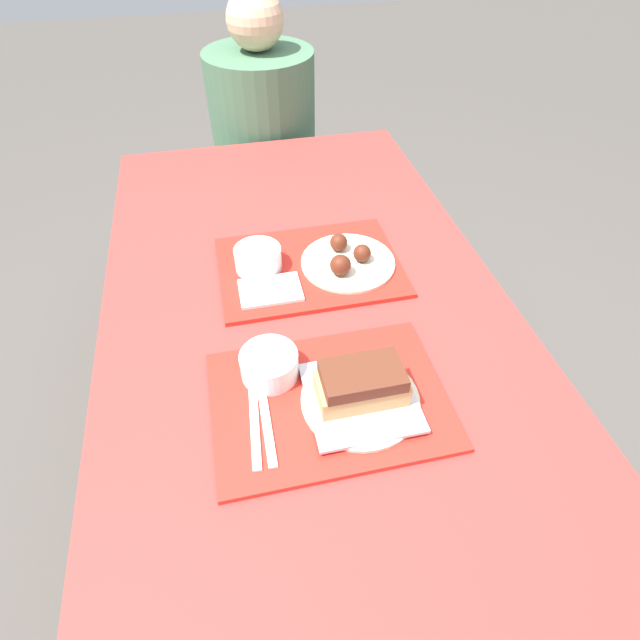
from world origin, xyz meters
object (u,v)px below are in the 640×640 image
object	(u,v)px
bowl_coleslaw_near	(269,364)
bowl_coleslaw_far	(258,257)
wings_plate_far	(347,259)
person_seated_across	(263,118)
tray_near	(329,400)
brisket_sandwich_plate	(361,390)
tray_far	(310,267)

from	to	relation	value
bowl_coleslaw_near	bowl_coleslaw_far	xyz separation A→B (m)	(0.02, 0.34, 0.00)
wings_plate_far	person_seated_across	distance (m)	0.97
tray_near	bowl_coleslaw_far	xyz separation A→B (m)	(-0.08, 0.42, 0.04)
tray_near	bowl_coleslaw_near	size ratio (longest dim) A/B	3.91
brisket_sandwich_plate	wings_plate_far	xyz separation A→B (m)	(0.08, 0.41, -0.02)
tray_far	wings_plate_far	distance (m)	0.10
tray_near	person_seated_across	bearing A→B (deg)	87.62
bowl_coleslaw_far	person_seated_across	world-z (taller)	person_seated_across
bowl_coleslaw_near	person_seated_across	size ratio (longest dim) A/B	0.16
brisket_sandwich_plate	tray_far	bearing A→B (deg)	91.47
brisket_sandwich_plate	bowl_coleslaw_far	bearing A→B (deg)	106.95
bowl_coleslaw_near	person_seated_across	xyz separation A→B (m)	(0.16, 1.27, -0.05)
person_seated_across	bowl_coleslaw_far	bearing A→B (deg)	-98.25
bowl_coleslaw_far	wings_plate_far	xyz separation A→B (m)	(0.22, -0.03, -0.02)
tray_far	person_seated_across	world-z (taller)	person_seated_across
bowl_coleslaw_far	person_seated_across	xyz separation A→B (m)	(0.13, 0.93, -0.05)
person_seated_across	wings_plate_far	bearing A→B (deg)	-85.24
brisket_sandwich_plate	bowl_coleslaw_far	size ratio (longest dim) A/B	1.97
tray_far	wings_plate_far	xyz separation A→B (m)	(0.09, -0.02, 0.02)
tray_far	wings_plate_far	size ratio (longest dim) A/B	1.91
tray_far	bowl_coleslaw_far	bearing A→B (deg)	171.86
person_seated_across	tray_near	bearing A→B (deg)	-92.38
brisket_sandwich_plate	person_seated_across	size ratio (longest dim) A/B	0.31
tray_far	bowl_coleslaw_far	distance (m)	0.13
bowl_coleslaw_near	person_seated_across	bearing A→B (deg)	82.96
tray_near	bowl_coleslaw_far	size ratio (longest dim) A/B	3.91
bowl_coleslaw_near	tray_far	bearing A→B (deg)	65.66
wings_plate_far	brisket_sandwich_plate	bearing A→B (deg)	-101.18
tray_near	wings_plate_far	distance (m)	0.41
person_seated_across	tray_far	bearing A→B (deg)	-90.67
bowl_coleslaw_near	person_seated_across	distance (m)	1.28
tray_far	bowl_coleslaw_near	size ratio (longest dim) A/B	3.91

